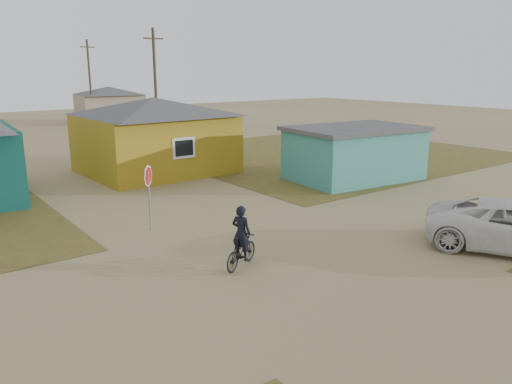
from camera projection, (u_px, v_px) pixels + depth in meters
ground at (296, 260)px, 14.23m from camera, size 120.00×120.00×0.00m
grass_ne at (325, 153)px, 32.49m from camera, size 20.00×18.00×0.00m
house_yellow at (155, 134)px, 26.07m from camera, size 7.72×6.76×3.90m
shed_turquoise at (354, 153)px, 24.50m from camera, size 6.71×4.93×2.60m
house_beige_east at (110, 104)px, 50.66m from camera, size 6.95×6.05×3.60m
utility_pole_near at (156, 87)px, 34.10m from camera, size 1.40×0.20×8.00m
utility_pole_far at (90, 82)px, 47.10m from camera, size 1.40×0.20×8.00m
stop_sign at (148, 182)px, 16.50m from camera, size 0.69×0.33×2.25m
cyclist at (241, 245)px, 13.62m from camera, size 1.59×1.05×1.75m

